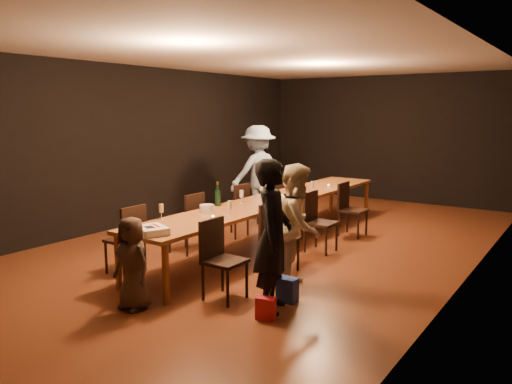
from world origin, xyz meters
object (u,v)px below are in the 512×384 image
Objects in this scene: chair_right_0 at (225,260)px; plate_stack at (207,209)px; chair_left_0 at (125,239)px; woman_tan at (297,226)px; birthday_cake at (152,230)px; champagne_bottle at (218,194)px; chair_left_3 at (271,200)px; man_blue at (258,172)px; table at (275,201)px; chair_left_2 at (233,210)px; woman_birthday at (273,236)px; chair_left_1 at (186,223)px; child at (132,263)px; chair_right_1 at (280,238)px; chair_right_3 at (353,210)px; ice_bucket at (292,188)px; chair_right_2 at (321,222)px.

chair_right_0 reaches higher than plate_stack.
chair_left_0 is 2.35m from woman_tan.
champagne_bottle is at bearing 126.26° from birthday_cake.
plate_stack is (0.67, -2.69, 0.34)m from chair_left_3.
chair_left_0 is at bearing 29.29° from man_blue.
plate_stack is (-0.18, -1.49, 0.10)m from table.
chair_left_2 is 1.67m from plate_stack.
chair_left_0 is 2.35m from woman_birthday.
child reaches higher than chair_left_1.
table is 2.77m from woman_birthday.
man_blue is at bearing 7.52° from chair_left_0.
chair_right_1 is 2.10m from child.
chair_right_1 is 0.56× the size of woman_birthday.
table is at bearing 95.91° from child.
chair_right_1 is 3.53m from man_blue.
man_blue is 9.34× the size of plate_stack.
chair_right_1 is at bearing -8.60° from champagne_bottle.
child is (1.56, -4.70, -0.42)m from man_blue.
chair_right_1 is 1.80m from birthday_cake.
table is 1.49m from chair_right_3.
chair_left_2 is 2.70m from woman_tan.
chair_left_3 is at bearing 140.16° from ice_bucket.
woman_tan is (0.48, -2.77, 0.30)m from chair_right_3.
chair_left_1 reaches higher than plate_stack.
chair_right_0 is 2.40m from chair_right_2.
man_blue reaches higher than chair_left_0.
man_blue reaches higher than chair_left_1.
woman_birthday is at bearing 169.62° from woman_tan.
chair_left_1 is 1.00× the size of chair_left_2.
woman_birthday is at bearing 28.40° from chair_right_1.
woman_birthday is at bearing -27.38° from plate_stack.
chair_left_2 is at bearing 0.00° from chair_left_1.
man_blue is (-1.37, 1.51, 0.23)m from table.
chair_right_3 is at bearing 180.00° from chair_right_2.
woman_tan is 6.56× the size of ice_bucket.
chair_right_2 is 2.94m from chair_left_0.
chair_right_2 is 2.45m from woman_birthday.
ice_bucket is at bearing 82.16° from table.
champagne_bottle reaches higher than ice_bucket.
man_blue is 1.79m from ice_bucket.
woman_birthday is (1.47, -2.35, 0.13)m from table.
woman_tan is 4.10m from man_blue.
chair_right_0 is at bearing -70.50° from table.
table is 12.88× the size of birthday_cake.
chair_right_3 is 1.70m from chair_left_3.
birthday_cake is at bearing 40.48° from man_blue.
chair_right_3 is at bearing -12.41° from woman_birthday.
man_blue is at bearing 132.11° from table.
woman_tan is (-0.14, 0.77, -0.06)m from woman_birthday.
plate_stack is (-0.27, 1.31, 0.01)m from birthday_cake.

